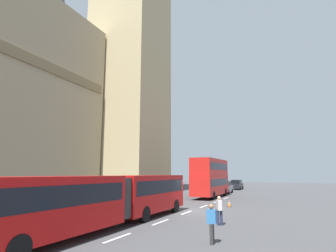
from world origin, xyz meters
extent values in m
plane|color=#424244|center=(0.00, 0.00, 0.00)|extent=(160.00, 160.00, 0.00)
cube|color=silver|center=(-10.15, 0.00, 0.01)|extent=(2.20, 0.16, 0.01)
cube|color=silver|center=(-5.55, 0.00, 0.01)|extent=(2.20, 0.16, 0.01)
cube|color=silver|center=(-0.95, 0.00, 0.01)|extent=(2.20, 0.16, 0.01)
cube|color=silver|center=(3.65, 0.00, 0.01)|extent=(2.20, 0.16, 0.01)
cube|color=silver|center=(8.25, 0.00, 0.01)|extent=(2.20, 0.16, 0.01)
cube|color=silver|center=(12.85, 0.00, 0.01)|extent=(2.20, 0.16, 0.01)
cube|color=tan|center=(14.83, 16.00, 25.11)|extent=(10.50, 10.50, 50.22)
cube|color=#B20F0F|center=(-3.71, 2.00, 1.65)|extent=(7.82, 2.50, 2.50)
cube|color=black|center=(-3.71, 2.00, 2.10)|extent=(7.20, 2.54, 0.90)
cube|color=#B20F0F|center=(-12.43, 2.00, 1.65)|extent=(7.82, 2.50, 2.50)
cube|color=black|center=(-12.43, 2.00, 2.10)|extent=(7.20, 2.54, 0.90)
cylinder|color=#2D2D2D|center=(-8.07, 2.00, 1.65)|extent=(2.38, 2.38, 2.25)
cylinder|color=black|center=(-1.20, 0.88, 0.50)|extent=(1.00, 0.30, 1.00)
cylinder|color=black|center=(-6.05, 0.88, 0.50)|extent=(1.00, 0.30, 1.00)
cylinder|color=black|center=(-14.77, 0.88, 0.50)|extent=(1.00, 0.30, 1.00)
cube|color=red|center=(13.19, 2.00, 1.60)|extent=(9.58, 2.50, 2.40)
cube|color=#1E232D|center=(13.19, 2.00, 1.95)|extent=(8.62, 2.54, 0.84)
cube|color=red|center=(13.19, 2.00, 3.85)|extent=(9.39, 2.50, 2.10)
cube|color=#1E232D|center=(13.19, 2.00, 3.95)|extent=(8.62, 2.54, 0.84)
cylinder|color=black|center=(16.26, 0.88, 0.50)|extent=(1.00, 0.30, 1.00)
cylinder|color=black|center=(10.13, 0.88, 0.50)|extent=(1.00, 0.30, 1.00)
cube|color=gray|center=(21.63, 2.14, 0.70)|extent=(4.40, 1.80, 0.90)
cube|color=black|center=(21.43, 2.14, 1.50)|extent=(2.46, 1.66, 0.70)
cylinder|color=black|center=(23.04, 1.33, 0.32)|extent=(0.64, 0.30, 0.64)
cylinder|color=black|center=(20.22, 1.33, 0.32)|extent=(0.64, 0.30, 0.64)
cube|color=black|center=(32.60, 2.27, 0.70)|extent=(4.40, 1.80, 0.90)
cube|color=black|center=(32.40, 2.27, 1.50)|extent=(2.46, 1.66, 0.70)
cylinder|color=black|center=(34.00, 1.46, 0.32)|extent=(0.64, 0.30, 0.64)
cylinder|color=black|center=(31.19, 1.46, 0.32)|extent=(0.64, 0.30, 0.64)
cube|color=black|center=(-1.77, -2.06, 0.01)|extent=(0.36, 0.36, 0.03)
cone|color=orange|center=(-1.77, -2.06, 0.31)|extent=(0.28, 0.28, 0.55)
cylinder|color=white|center=(-1.77, -2.06, 0.33)|extent=(0.17, 0.17, 0.08)
cube|color=black|center=(4.24, -2.25, 0.01)|extent=(0.36, 0.36, 0.03)
cone|color=orange|center=(4.24, -2.25, 0.31)|extent=(0.28, 0.28, 0.55)
cylinder|color=white|center=(4.24, -2.25, 0.33)|extent=(0.17, 0.17, 0.08)
cylinder|color=#333333|center=(-9.30, -4.40, 0.43)|extent=(0.16, 0.16, 0.86)
cylinder|color=#333333|center=(-9.50, -4.41, 0.43)|extent=(0.16, 0.16, 0.86)
cube|color=#3372B2|center=(-9.40, -4.40, 1.16)|extent=(0.26, 0.41, 0.60)
sphere|color=#936B4C|center=(-9.40, -4.40, 1.58)|extent=(0.22, 0.22, 0.22)
cylinder|color=#262D4C|center=(-5.05, -3.56, 0.43)|extent=(0.16, 0.16, 0.86)
cylinder|color=#262D4C|center=(-4.95, -3.74, 0.43)|extent=(0.16, 0.16, 0.86)
cube|color=silver|center=(-5.00, -3.65, 1.16)|extent=(0.47, 0.40, 0.60)
sphere|color=tan|center=(-5.00, -3.65, 1.58)|extent=(0.22, 0.22, 0.22)
camera|label=1|loc=(-21.34, -7.80, 3.01)|focal=28.46mm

